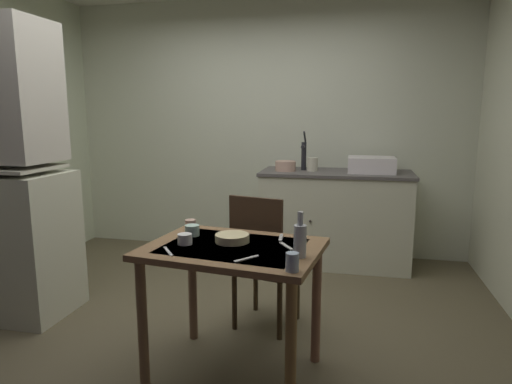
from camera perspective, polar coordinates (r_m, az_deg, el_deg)
The scene contains 19 objects.
ground_plane at distance 3.38m, azimuth -5.24°, elevation -16.27°, with size 5.24×5.24×0.00m, color brown.
wall_back at distance 4.86m, azimuth 1.27°, elevation 8.17°, with size 4.34×0.10×2.68m, color beige.
counter_cabinet at distance 4.52m, azimuth 10.05°, elevation -3.28°, with size 1.47×0.64×0.93m.
sink_basin at distance 4.43m, azimuth 14.55°, elevation 3.43°, with size 0.44×0.34×0.15m.
hand_pump at distance 4.48m, azimuth 6.13°, elevation 4.95°, with size 0.05×0.27×0.39m.
mixing_bowl_counter at distance 4.42m, azimuth 3.79°, elevation 3.35°, with size 0.20×0.20×0.10m, color tan.
stoneware_crock at distance 4.44m, azimuth 7.23°, elevation 3.54°, with size 0.10×0.10×0.13m, color beige.
dining_table at distance 2.53m, azimuth -2.91°, elevation -9.53°, with size 1.03×0.81×0.77m.
chair_far_side at distance 3.10m, azimuth 0.83°, elevation -8.80°, with size 0.48×0.48×0.96m.
serving_bowl_wide at distance 2.56m, azimuth -3.07°, elevation -5.90°, with size 0.20×0.20×0.05m, color beige.
teacup_cream at distance 2.71m, azimuth -8.17°, elevation -4.88°, with size 0.09×0.09×0.06m, color #ADD1C1.
mug_tall at distance 2.83m, azimuth -8.38°, elevation -4.21°, with size 0.07×0.07×0.07m, color tan.
mug_dark at distance 2.10m, azimuth 4.66°, elevation -8.92°, with size 0.06×0.06×0.09m, color #9EB2C6.
teacup_mint at distance 2.54m, azimuth -9.10°, elevation -5.96°, with size 0.08×0.08×0.06m, color white.
glass_bottle at distance 2.29m, azimuth 5.65°, elevation -6.07°, with size 0.07×0.07×0.24m.
table_knife at distance 2.43m, azimuth -11.19°, elevation -7.46°, with size 0.17×0.02×0.01m, color silver.
teaspoon_near_bowl at distance 2.48m, azimuth 3.88°, elevation -6.90°, with size 0.15×0.02×0.01m, color beige.
teaspoon_by_cup at distance 2.27m, azimuth -1.23°, elevation -8.52°, with size 0.15×0.02×0.01m, color beige.
serving_spoon at distance 2.65m, azimuth 3.20°, elevation -5.83°, with size 0.14×0.02×0.01m, color beige.
Camera 1 is at (0.94, -2.88, 1.50)m, focal length 31.26 mm.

